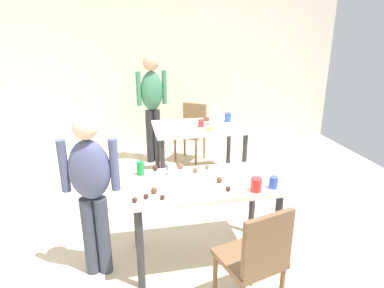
{
  "coord_description": "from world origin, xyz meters",
  "views": [
    {
      "loc": [
        -0.5,
        -2.53,
        1.97
      ],
      "look_at": [
        0.12,
        0.52,
        0.9
      ],
      "focal_mm": 31.84,
      "sensor_mm": 36.0,
      "label": 1
    }
  ],
  "objects_px": {
    "dining_table_far": "(199,133)",
    "chair_far_table": "(192,129)",
    "person_girl_near": "(91,185)",
    "soda_can": "(140,168)",
    "mixing_bowl": "(256,172)",
    "dining_table_near": "(203,193)",
    "person_adult_far": "(152,100)",
    "pitcher_far": "(214,116)",
    "chair_near_table": "(256,257)"
  },
  "relations": [
    {
      "from": "dining_table_far",
      "to": "chair_far_table",
      "type": "height_order",
      "value": "chair_far_table"
    },
    {
      "from": "person_girl_near",
      "to": "soda_can",
      "type": "bearing_deg",
      "value": 32.38
    },
    {
      "from": "dining_table_far",
      "to": "mixing_bowl",
      "type": "bearing_deg",
      "value": -85.06
    },
    {
      "from": "dining_table_near",
      "to": "person_girl_near",
      "type": "xyz_separation_m",
      "value": [
        -0.9,
        -0.02,
        0.17
      ]
    },
    {
      "from": "chair_far_table",
      "to": "person_girl_near",
      "type": "xyz_separation_m",
      "value": [
        -1.29,
        -2.4,
        0.31
      ]
    },
    {
      "from": "soda_can",
      "to": "person_adult_far",
      "type": "bearing_deg",
      "value": 82.09
    },
    {
      "from": "mixing_bowl",
      "to": "dining_table_far",
      "type": "bearing_deg",
      "value": 94.94
    },
    {
      "from": "mixing_bowl",
      "to": "pitcher_far",
      "type": "distance_m",
      "value": 1.64
    },
    {
      "from": "soda_can",
      "to": "dining_table_near",
      "type": "bearing_deg",
      "value": -24.83
    },
    {
      "from": "dining_table_near",
      "to": "soda_can",
      "type": "distance_m",
      "value": 0.58
    },
    {
      "from": "chair_far_table",
      "to": "person_girl_near",
      "type": "bearing_deg",
      "value": -118.2
    },
    {
      "from": "soda_can",
      "to": "person_girl_near",
      "type": "bearing_deg",
      "value": -147.62
    },
    {
      "from": "chair_far_table",
      "to": "pitcher_far",
      "type": "xyz_separation_m",
      "value": [
        0.15,
        -0.73,
        0.37
      ]
    },
    {
      "from": "person_girl_near",
      "to": "person_adult_far",
      "type": "distance_m",
      "value": 2.53
    },
    {
      "from": "person_girl_near",
      "to": "soda_can",
      "type": "xyz_separation_m",
      "value": [
        0.39,
        0.25,
        0.0
      ]
    },
    {
      "from": "dining_table_near",
      "to": "pitcher_far",
      "type": "distance_m",
      "value": 1.75
    },
    {
      "from": "mixing_bowl",
      "to": "soda_can",
      "type": "height_order",
      "value": "soda_can"
    },
    {
      "from": "mixing_bowl",
      "to": "person_girl_near",
      "type": "bearing_deg",
      "value": -178.7
    },
    {
      "from": "chair_far_table",
      "to": "soda_can",
      "type": "xyz_separation_m",
      "value": [
        -0.89,
        -2.15,
        0.31
      ]
    },
    {
      "from": "person_adult_far",
      "to": "soda_can",
      "type": "bearing_deg",
      "value": -97.91
    },
    {
      "from": "dining_table_near",
      "to": "pitcher_far",
      "type": "height_order",
      "value": "pitcher_far"
    },
    {
      "from": "chair_far_table",
      "to": "mixing_bowl",
      "type": "distance_m",
      "value": 2.39
    },
    {
      "from": "dining_table_far",
      "to": "pitcher_far",
      "type": "height_order",
      "value": "pitcher_far"
    },
    {
      "from": "person_girl_near",
      "to": "soda_can",
      "type": "height_order",
      "value": "person_girl_near"
    },
    {
      "from": "person_adult_far",
      "to": "soda_can",
      "type": "xyz_separation_m",
      "value": [
        -0.3,
        -2.18,
        -0.15
      ]
    },
    {
      "from": "dining_table_far",
      "to": "chair_far_table",
      "type": "distance_m",
      "value": 0.75
    },
    {
      "from": "dining_table_far",
      "to": "soda_can",
      "type": "relative_size",
      "value": 9.6
    },
    {
      "from": "chair_near_table",
      "to": "pitcher_far",
      "type": "bearing_deg",
      "value": 82.0
    },
    {
      "from": "person_adult_far",
      "to": "mixing_bowl",
      "type": "xyz_separation_m",
      "value": [
        0.68,
        -2.4,
        -0.18
      ]
    },
    {
      "from": "chair_near_table",
      "to": "chair_far_table",
      "type": "bearing_deg",
      "value": 86.59
    },
    {
      "from": "person_adult_far",
      "to": "pitcher_far",
      "type": "distance_m",
      "value": 1.06
    },
    {
      "from": "chair_near_table",
      "to": "dining_table_far",
      "type": "bearing_deg",
      "value": 86.92
    },
    {
      "from": "chair_far_table",
      "to": "pitcher_far",
      "type": "distance_m",
      "value": 0.84
    },
    {
      "from": "dining_table_near",
      "to": "soda_can",
      "type": "relative_size",
      "value": 10.2
    },
    {
      "from": "pitcher_far",
      "to": "person_girl_near",
      "type": "bearing_deg",
      "value": -130.7
    },
    {
      "from": "chair_far_table",
      "to": "person_adult_far",
      "type": "distance_m",
      "value": 0.75
    },
    {
      "from": "dining_table_far",
      "to": "pitcher_far",
      "type": "xyz_separation_m",
      "value": [
        0.21,
        0.0,
        0.22
      ]
    },
    {
      "from": "person_girl_near",
      "to": "person_adult_far",
      "type": "height_order",
      "value": "person_adult_far"
    },
    {
      "from": "chair_far_table",
      "to": "mixing_bowl",
      "type": "xyz_separation_m",
      "value": [
        0.08,
        -2.37,
        0.29
      ]
    },
    {
      "from": "chair_near_table",
      "to": "person_adult_far",
      "type": "xyz_separation_m",
      "value": [
        -0.41,
        3.12,
        0.47
      ]
    },
    {
      "from": "mixing_bowl",
      "to": "dining_table_near",
      "type": "bearing_deg",
      "value": -178.09
    },
    {
      "from": "dining_table_far",
      "to": "pitcher_far",
      "type": "relative_size",
      "value": 4.95
    },
    {
      "from": "dining_table_near",
      "to": "soda_can",
      "type": "bearing_deg",
      "value": 155.17
    },
    {
      "from": "dining_table_near",
      "to": "chair_near_table",
      "type": "distance_m",
      "value": 0.75
    },
    {
      "from": "chair_near_table",
      "to": "chair_far_table",
      "type": "distance_m",
      "value": 3.11
    },
    {
      "from": "soda_can",
      "to": "pitcher_far",
      "type": "bearing_deg",
      "value": 53.73
    },
    {
      "from": "chair_far_table",
      "to": "person_girl_near",
      "type": "relative_size",
      "value": 0.64
    },
    {
      "from": "dining_table_near",
      "to": "chair_far_table",
      "type": "height_order",
      "value": "chair_far_table"
    },
    {
      "from": "person_girl_near",
      "to": "dining_table_far",
      "type": "bearing_deg",
      "value": 53.56
    },
    {
      "from": "mixing_bowl",
      "to": "soda_can",
      "type": "distance_m",
      "value": 1.0
    }
  ]
}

